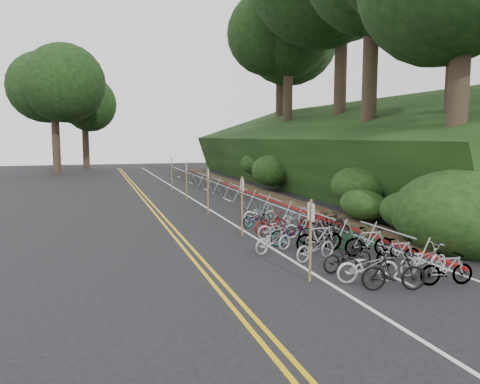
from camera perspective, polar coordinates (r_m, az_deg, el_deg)
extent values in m
plane|color=black|center=(14.88, 4.00, -9.37)|extent=(120.00, 120.00, 0.00)
cube|color=gold|center=(23.86, -9.77, -3.29)|extent=(0.12, 80.00, 0.01)
cube|color=gold|center=(23.90, -9.05, -3.26)|extent=(0.12, 80.00, 0.01)
cube|color=silver|center=(24.47, -2.43, -2.95)|extent=(0.12, 80.00, 0.01)
cube|color=silver|center=(25.87, 6.59, -2.45)|extent=(0.12, 80.00, 0.01)
cube|color=silver|center=(14.65, 18.52, -9.96)|extent=(0.10, 1.60, 0.01)
cube|color=silver|center=(19.65, 8.15, -5.42)|extent=(0.10, 1.60, 0.01)
cube|color=silver|center=(25.09, 2.21, -2.70)|extent=(0.10, 1.60, 0.01)
cube|color=silver|center=(30.74, -1.57, -0.95)|extent=(0.10, 1.60, 0.01)
cube|color=silver|center=(36.50, -4.17, 0.26)|extent=(0.10, 1.60, 0.01)
cube|color=silver|center=(42.33, -6.05, 1.14)|extent=(0.10, 1.60, 0.01)
cube|color=silver|center=(48.20, -7.48, 1.80)|extent=(0.10, 1.60, 0.01)
cube|color=maroon|center=(27.87, 5.85, -1.69)|extent=(0.25, 28.00, 0.10)
cube|color=black|center=(39.99, 10.50, 4.75)|extent=(12.32, 44.00, 9.11)
cube|color=#382819|center=(37.39, 0.76, 0.55)|extent=(1.40, 44.00, 0.16)
ellipsoid|color=#284C19|center=(20.75, 19.69, -2.20)|extent=(2.00, 2.80, 1.60)
ellipsoid|color=#284C19|center=(25.22, 14.33, 0.69)|extent=(2.60, 3.64, 2.08)
ellipsoid|color=#284C19|center=(30.96, 10.38, 2.70)|extent=(2.20, 3.08, 1.76)
ellipsoid|color=#284C19|center=(35.86, 3.89, 2.65)|extent=(3.00, 4.20, 2.40)
ellipsoid|color=#284C19|center=(41.70, 1.78, 3.46)|extent=(2.40, 3.36, 1.92)
ellipsoid|color=#284C19|center=(45.87, 1.66, 4.62)|extent=(2.80, 3.92, 2.24)
ellipsoid|color=#284C19|center=(23.09, 14.78, -1.50)|extent=(1.80, 2.52, 1.44)
ellipsoid|color=#284C19|center=(34.85, 8.49, 4.18)|extent=(3.20, 4.48, 2.56)
ellipsoid|color=black|center=(19.36, 26.07, -2.60)|extent=(5.28, 6.16, 3.52)
cylinder|color=#2D2319|center=(22.00, 24.87, 7.24)|extent=(0.86, 0.86, 6.70)
cylinder|color=#2D2319|center=(26.04, 24.76, 12.32)|extent=(0.94, 0.94, 8.25)
cylinder|color=#2D2319|center=(30.16, 15.46, 10.78)|extent=(0.91, 0.91, 7.73)
cylinder|color=#2D2319|center=(38.37, 12.09, 11.79)|extent=(0.97, 0.97, 8.77)
cylinder|color=#2D2319|center=(45.01, 5.82, 9.64)|extent=(0.89, 0.89, 7.22)
ellipsoid|color=black|center=(45.80, 5.92, 17.78)|extent=(9.63, 9.63, 9.14)
cylinder|color=#2D2319|center=(53.41, 4.89, 10.50)|extent=(0.94, 0.94, 8.25)
ellipsoid|color=black|center=(54.43, 4.97, 18.47)|extent=(11.46, 11.46, 10.89)
cylinder|color=#2D2319|center=(55.42, -21.50, 5.50)|extent=(0.86, 0.86, 6.70)
ellipsoid|color=black|center=(55.67, -21.78, 11.79)|extent=(9.17, 9.17, 8.71)
cylinder|color=#2D2319|center=(63.30, -18.29, 5.50)|extent=(0.83, 0.83, 6.19)
ellipsoid|color=black|center=(63.45, -18.47, 10.46)|extent=(8.02, 8.02, 7.62)
cylinder|color=#999CA4|center=(15.58, 17.38, -4.38)|extent=(0.05, 2.91, 0.05)
cylinder|color=#999CA4|center=(14.48, 19.46, -7.74)|extent=(0.60, 0.04, 1.18)
cylinder|color=#999CA4|center=(14.82, 21.21, -7.48)|extent=(0.60, 0.04, 1.18)
cylinder|color=#999CA4|center=(16.66, 13.84, -5.67)|extent=(0.60, 0.04, 1.18)
cylinder|color=#999CA4|center=(16.95, 15.46, -5.50)|extent=(0.60, 0.04, 1.18)
cylinder|color=#999CA4|center=(18.51, 9.27, -2.59)|extent=(0.05, 3.00, 0.05)
cylinder|color=#999CA4|center=(17.27, 10.50, -5.23)|extent=(0.58, 0.04, 1.13)
cylinder|color=#999CA4|center=(17.54, 12.12, -5.08)|extent=(0.58, 0.04, 1.13)
cylinder|color=#999CA4|center=(19.73, 6.68, -3.66)|extent=(0.58, 0.04, 1.13)
cylinder|color=#999CA4|center=(19.97, 8.15, -3.56)|extent=(0.58, 0.04, 1.13)
cylinder|color=#999CA4|center=(23.03, 3.67, -0.68)|extent=(0.05, 3.00, 0.05)
cylinder|color=#999CA4|center=(21.73, 4.30, -2.67)|extent=(0.58, 0.04, 1.13)
cylinder|color=#999CA4|center=(21.94, 5.66, -2.59)|extent=(0.58, 0.04, 1.13)
cylinder|color=#999CA4|center=(24.32, 1.85, -1.64)|extent=(0.58, 0.04, 1.13)
cylinder|color=#999CA4|center=(24.51, 3.08, -1.58)|extent=(0.58, 0.04, 1.13)
cylinder|color=#999CA4|center=(27.72, -0.07, 0.60)|extent=(0.05, 3.00, 0.05)
cylinder|color=#999CA4|center=(26.38, 0.26, -0.98)|extent=(0.58, 0.04, 1.13)
cylinder|color=#999CA4|center=(26.56, 1.41, -0.93)|extent=(0.58, 0.04, 1.13)
cylinder|color=#999CA4|center=(29.04, -1.43, -0.26)|extent=(0.58, 0.04, 1.13)
cylinder|color=#999CA4|center=(29.20, -0.37, -0.22)|extent=(0.58, 0.04, 1.13)
cylinder|color=#999CA4|center=(32.50, -2.72, 1.50)|extent=(0.05, 3.00, 0.05)
cylinder|color=#999CA4|center=(31.14, -2.55, 0.21)|extent=(0.58, 0.04, 1.13)
cylinder|color=#999CA4|center=(31.29, -1.56, 0.24)|extent=(0.58, 0.04, 1.13)
cylinder|color=#999CA4|center=(33.84, -3.78, 0.73)|extent=(0.58, 0.04, 1.13)
cylinder|color=#999CA4|center=(33.98, -2.86, 0.76)|extent=(0.58, 0.04, 1.13)
cylinder|color=#999CA4|center=(37.34, -4.69, 2.17)|extent=(0.05, 3.00, 0.05)
cylinder|color=#999CA4|center=(35.97, -4.62, 1.08)|extent=(0.58, 0.04, 1.13)
cylinder|color=#999CA4|center=(36.10, -3.75, 1.10)|extent=(0.58, 0.04, 1.13)
cylinder|color=#999CA4|center=(38.69, -5.55, 1.47)|extent=(0.58, 0.04, 1.13)
cylinder|color=#999CA4|center=(38.81, -4.74, 1.49)|extent=(0.58, 0.04, 1.13)
cylinder|color=brown|center=(13.50, 8.58, -5.90)|extent=(0.08, 0.08, 2.38)
cube|color=silver|center=(13.35, 8.64, -2.39)|extent=(0.02, 0.40, 0.50)
cylinder|color=brown|center=(19.42, 0.26, -1.76)|extent=(0.08, 0.08, 2.50)
cube|color=silver|center=(19.31, 0.26, 0.88)|extent=(0.02, 0.40, 0.50)
cylinder|color=brown|center=(25.15, -3.92, 0.18)|extent=(0.08, 0.08, 2.50)
cube|color=silver|center=(25.07, -3.94, 2.22)|extent=(0.02, 0.40, 0.50)
cylinder|color=brown|center=(30.99, -6.54, 1.39)|extent=(0.08, 0.08, 2.50)
cube|color=silver|center=(30.92, -6.56, 3.05)|extent=(0.02, 0.40, 0.50)
cylinder|color=brown|center=(36.87, -8.33, 2.22)|extent=(0.08, 0.08, 2.50)
cube|color=silver|center=(36.81, -8.35, 3.62)|extent=(0.02, 0.40, 0.50)
imported|color=beige|center=(16.85, 4.06, -5.89)|extent=(1.18, 1.79, 0.89)
imported|color=black|center=(13.40, 18.24, -9.16)|extent=(0.96, 1.84, 1.06)
imported|color=slate|center=(14.40, 23.89, -8.55)|extent=(0.70, 1.62, 0.94)
imported|color=beige|center=(13.91, 15.28, -8.71)|extent=(0.92, 1.90, 0.95)
imported|color=beige|center=(15.23, 21.45, -7.63)|extent=(0.81, 1.84, 0.94)
imported|color=black|center=(14.88, 12.97, -7.67)|extent=(0.80, 1.83, 0.93)
imported|color=slate|center=(15.83, 18.76, -6.99)|extent=(0.57, 1.58, 0.93)
imported|color=#9E9EA3|center=(15.96, 9.18, -6.61)|extent=(1.18, 1.86, 0.92)
imported|color=slate|center=(16.82, 15.45, -5.86)|extent=(0.80, 1.81, 1.05)
imported|color=slate|center=(17.14, 9.62, -5.45)|extent=(0.59, 1.79, 1.06)
imported|color=#144C1E|center=(17.96, 13.96, -5.22)|extent=(0.68, 1.79, 0.93)
imported|color=slate|center=(18.04, 6.31, -4.94)|extent=(0.83, 1.90, 0.97)
imported|color=black|center=(18.78, 11.59, -4.54)|extent=(0.89, 1.70, 0.98)
imported|color=#9E9EA3|center=(19.04, 4.65, -4.40)|extent=(0.71, 1.75, 0.90)
imported|color=black|center=(19.83, 10.92, -3.86)|extent=(1.00, 1.78, 1.03)
imported|color=maroon|center=(20.10, 3.71, -3.77)|extent=(1.22, 1.85, 0.92)
imported|color=maroon|center=(21.18, 8.94, -3.27)|extent=(1.13, 1.89, 0.94)
imported|color=slate|center=(21.55, 2.03, -3.16)|extent=(1.07, 1.68, 0.83)
imported|color=#9E9EA3|center=(22.04, 6.66, -2.98)|extent=(1.10, 1.67, 0.83)
imported|color=beige|center=(22.78, 2.44, -2.59)|extent=(0.65, 1.66, 0.86)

